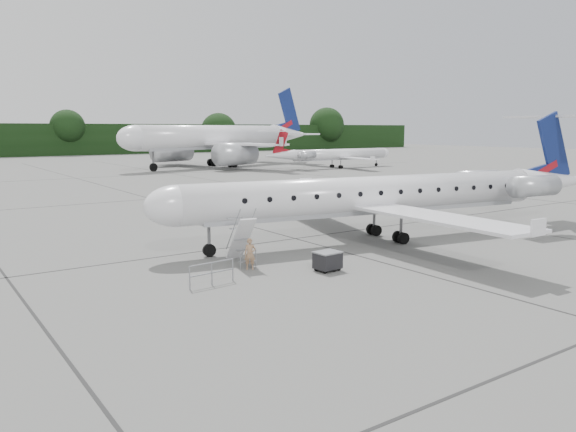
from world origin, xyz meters
TOP-DOWN VIEW (x-y plane):
  - ground at (0.00, 0.00)m, footprint 320.00×320.00m
  - treeline at (0.00, 130.00)m, footprint 260.00×4.00m
  - main_regional_jet at (-1.82, 4.54)m, footprint 33.70×26.70m
  - airstair at (-11.35, 3.89)m, footprint 1.20×2.29m
  - passenger at (-11.55, 2.66)m, footprint 0.67×0.61m
  - safety_railing at (-14.32, 1.25)m, footprint 2.20×0.30m
  - baggage_cart at (-8.64, 0.34)m, footprint 1.21×1.01m
  - bg_narrowbody at (20.53, 68.82)m, footprint 46.87×38.81m
  - bg_regional_right at (37.65, 54.58)m, footprint 25.13×18.25m

SIDE VIEW (x-z plane):
  - ground at x=0.00m, z-range 0.00..0.00m
  - baggage_cart at x=-8.64m, z-range 0.00..1.00m
  - safety_railing at x=-14.32m, z-range 0.00..1.00m
  - passenger at x=-11.55m, z-range 0.00..1.53m
  - airstair at x=-11.35m, z-range 0.00..2.45m
  - bg_regional_right at x=37.65m, z-range 0.00..6.54m
  - main_regional_jet at x=-1.82m, z-range 0.00..7.81m
  - treeline at x=0.00m, z-range 0.00..8.00m
  - bg_narrowbody at x=20.53m, z-range 0.00..14.61m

